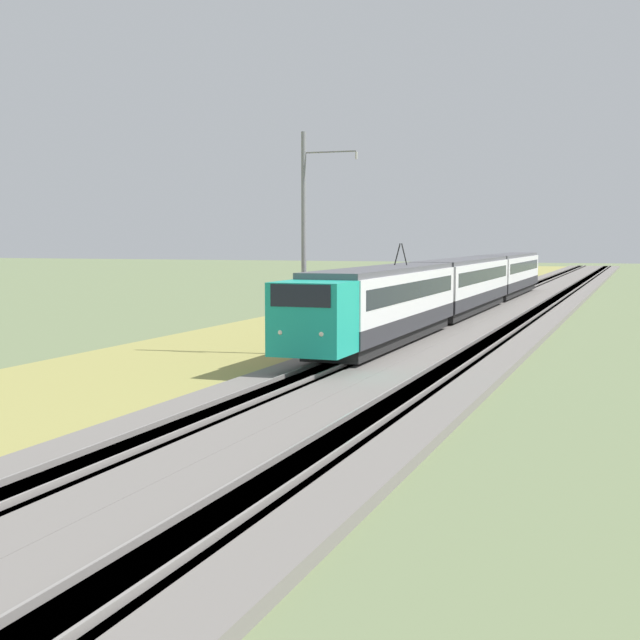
# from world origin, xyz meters

# --- Properties ---
(ballast_main) EXTENTS (240.00, 4.40, 0.30)m
(ballast_main) POSITION_xyz_m (50.00, 0.00, 0.15)
(ballast_main) COLOR slate
(ballast_main) RESTS_ON ground
(ballast_adjacent) EXTENTS (240.00, 4.40, 0.30)m
(ballast_adjacent) POSITION_xyz_m (50.00, -4.41, 0.15)
(ballast_adjacent) COLOR slate
(ballast_adjacent) RESTS_ON ground
(track_main) EXTENTS (240.00, 1.57, 0.45)m
(track_main) POSITION_xyz_m (50.00, 0.00, 0.16)
(track_main) COLOR #4C4238
(track_main) RESTS_ON ground
(track_adjacent) EXTENTS (240.00, 1.57, 0.45)m
(track_adjacent) POSITION_xyz_m (50.00, -4.41, 0.16)
(track_adjacent) COLOR #4C4238
(track_adjacent) RESTS_ON ground
(grass_verge) EXTENTS (240.00, 11.39, 0.12)m
(grass_verge) POSITION_xyz_m (50.00, 6.66, 0.06)
(grass_verge) COLOR #99934C
(grass_verge) RESTS_ON ground
(passenger_train) EXTENTS (59.55, 2.86, 5.01)m
(passenger_train) POSITION_xyz_m (56.89, 0.00, 2.34)
(passenger_train) COLOR #19A88E
(passenger_train) RESTS_ON ground
(catenary_mast_mid) EXTENTS (0.22, 2.56, 9.85)m
(catenary_mast_mid) POSITION_xyz_m (34.18, 2.68, 5.07)
(catenary_mast_mid) COLOR slate
(catenary_mast_mid) RESTS_ON ground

